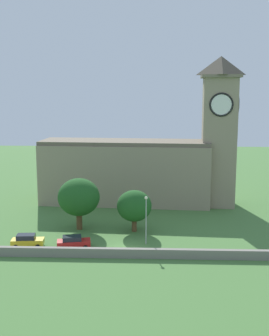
# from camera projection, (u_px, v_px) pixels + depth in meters

# --- Properties ---
(ground_plane) EXTENTS (200.00, 200.00, 0.00)m
(ground_plane) POSITION_uv_depth(u_px,v_px,m) (132.00, 218.00, 73.35)
(ground_plane) COLOR #477538
(church) EXTENTS (37.06, 11.24, 27.24)m
(church) POSITION_uv_depth(u_px,v_px,m) (146.00, 163.00, 82.03)
(church) COLOR gray
(church) RESTS_ON ground
(quay_barrier) EXTENTS (47.79, 0.70, 1.22)m
(quay_barrier) POSITION_uv_depth(u_px,v_px,m) (125.00, 253.00, 55.54)
(quay_barrier) COLOR gray
(quay_barrier) RESTS_ON ground
(car_yellow) EXTENTS (4.49, 2.44, 1.77)m
(car_yellow) POSITION_uv_depth(u_px,v_px,m) (27.00, 241.00, 59.34)
(car_yellow) COLOR gold
(car_yellow) RESTS_ON ground
(car_red) EXTENTS (4.75, 2.83, 1.64)m
(car_red) POSITION_uv_depth(u_px,v_px,m) (73.00, 242.00, 59.10)
(car_red) COLOR red
(car_red) RESTS_ON ground
(streetlamp_west_mid) EXTENTS (0.44, 0.44, 6.82)m
(streetlamp_west_mid) POSITION_uv_depth(u_px,v_px,m) (146.00, 212.00, 59.90)
(streetlamp_west_mid) COLOR #9EA0A5
(streetlamp_west_mid) RESTS_ON ground
(tree_by_tower) EXTENTS (5.25, 5.25, 6.35)m
(tree_by_tower) POSITION_uv_depth(u_px,v_px,m) (134.00, 206.00, 65.57)
(tree_by_tower) COLOR brown
(tree_by_tower) RESTS_ON ground
(tree_riverside_east) EXTENTS (6.40, 6.40, 7.97)m
(tree_riverside_east) POSITION_uv_depth(u_px,v_px,m) (79.00, 197.00, 66.46)
(tree_riverside_east) COLOR brown
(tree_riverside_east) RESTS_ON ground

